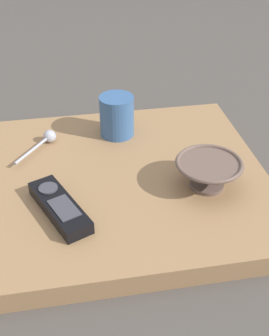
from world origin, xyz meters
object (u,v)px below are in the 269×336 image
object	(u,v)px
teaspoon	(47,138)
tv_remote_near	(59,207)
cereal_bowl	(208,172)
coffee_mug	(117,116)

from	to	relation	value
teaspoon	tv_remote_near	world-z (taller)	teaspoon
cereal_bowl	coffee_mug	size ratio (longest dim) A/B	1.38
cereal_bowl	teaspoon	bearing A→B (deg)	55.05
coffee_mug	teaspoon	size ratio (longest dim) A/B	0.83
coffee_mug	teaspoon	bearing A→B (deg)	95.60
tv_remote_near	cereal_bowl	bearing A→B (deg)	-84.42
cereal_bowl	tv_remote_near	world-z (taller)	cereal_bowl
cereal_bowl	tv_remote_near	distance (m)	0.28
coffee_mug	tv_remote_near	size ratio (longest dim) A/B	0.54
teaspoon	tv_remote_near	bearing A→B (deg)	-175.83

